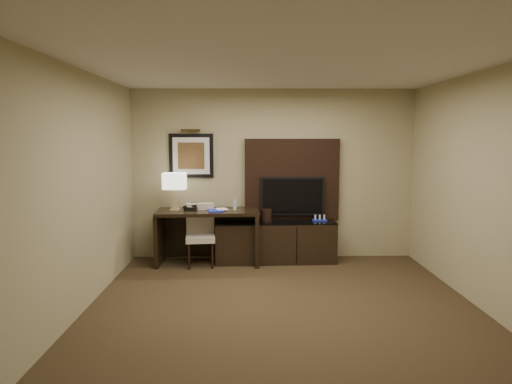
{
  "coord_description": "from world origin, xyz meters",
  "views": [
    {
      "loc": [
        -0.39,
        -4.79,
        1.96
      ],
      "look_at": [
        -0.28,
        1.8,
        1.15
      ],
      "focal_mm": 32.0,
      "sensor_mm": 36.0,
      "label": 1
    }
  ],
  "objects_px": {
    "desk_phone": "(191,207)",
    "ice_bucket": "(267,215)",
    "desk": "(208,237)",
    "tv": "(292,196)",
    "water_bottle": "(235,205)",
    "table_lamp": "(175,191)",
    "credenza": "(275,241)",
    "desk_chair": "(200,237)",
    "minibar_tray": "(320,218)"
  },
  "relations": [
    {
      "from": "tv",
      "to": "credenza",
      "type": "bearing_deg",
      "value": -152.82
    },
    {
      "from": "water_bottle",
      "to": "table_lamp",
      "type": "bearing_deg",
      "value": 178.17
    },
    {
      "from": "desk_chair",
      "to": "table_lamp",
      "type": "bearing_deg",
      "value": 148.98
    },
    {
      "from": "desk",
      "to": "minibar_tray",
      "type": "bearing_deg",
      "value": 0.92
    },
    {
      "from": "table_lamp",
      "to": "desk_phone",
      "type": "bearing_deg",
      "value": -7.37
    },
    {
      "from": "desk_chair",
      "to": "ice_bucket",
      "type": "bearing_deg",
      "value": 9.35
    },
    {
      "from": "desk_chair",
      "to": "desk_phone",
      "type": "xyz_separation_m",
      "value": [
        -0.15,
        0.16,
        0.44
      ]
    },
    {
      "from": "credenza",
      "to": "tv",
      "type": "distance_m",
      "value": 0.76
    },
    {
      "from": "table_lamp",
      "to": "desk_phone",
      "type": "height_order",
      "value": "table_lamp"
    },
    {
      "from": "tv",
      "to": "ice_bucket",
      "type": "xyz_separation_m",
      "value": [
        -0.41,
        -0.11,
        -0.29
      ]
    },
    {
      "from": "credenza",
      "to": "tv",
      "type": "height_order",
      "value": "tv"
    },
    {
      "from": "credenza",
      "to": "tv",
      "type": "xyz_separation_m",
      "value": [
        0.27,
        0.14,
        0.7
      ]
    },
    {
      "from": "tv",
      "to": "minibar_tray",
      "type": "distance_m",
      "value": 0.56
    },
    {
      "from": "desk_phone",
      "to": "minibar_tray",
      "type": "xyz_separation_m",
      "value": [
        1.99,
        0.1,
        -0.2
      ]
    },
    {
      "from": "tv",
      "to": "water_bottle",
      "type": "height_order",
      "value": "tv"
    },
    {
      "from": "minibar_tray",
      "to": "credenza",
      "type": "bearing_deg",
      "value": -179.28
    },
    {
      "from": "credenza",
      "to": "water_bottle",
      "type": "bearing_deg",
      "value": -174.09
    },
    {
      "from": "water_bottle",
      "to": "desk",
      "type": "bearing_deg",
      "value": -177.8
    },
    {
      "from": "water_bottle",
      "to": "credenza",
      "type": "bearing_deg",
      "value": 7.62
    },
    {
      "from": "ice_bucket",
      "to": "minibar_tray",
      "type": "height_order",
      "value": "ice_bucket"
    },
    {
      "from": "table_lamp",
      "to": "ice_bucket",
      "type": "xyz_separation_m",
      "value": [
        1.41,
        0.09,
        -0.39
      ]
    },
    {
      "from": "table_lamp",
      "to": "desk_phone",
      "type": "distance_m",
      "value": 0.36
    },
    {
      "from": "desk_phone",
      "to": "water_bottle",
      "type": "height_order",
      "value": "water_bottle"
    },
    {
      "from": "desk",
      "to": "tv",
      "type": "distance_m",
      "value": 1.47
    },
    {
      "from": "desk",
      "to": "ice_bucket",
      "type": "xyz_separation_m",
      "value": [
        0.9,
        0.13,
        0.32
      ]
    },
    {
      "from": "desk_phone",
      "to": "ice_bucket",
      "type": "height_order",
      "value": "desk_phone"
    },
    {
      "from": "credenza",
      "to": "desk_chair",
      "type": "bearing_deg",
      "value": -169.73
    },
    {
      "from": "desk_phone",
      "to": "ice_bucket",
      "type": "xyz_separation_m",
      "value": [
        1.16,
        0.12,
        -0.15
      ]
    },
    {
      "from": "table_lamp",
      "to": "water_bottle",
      "type": "height_order",
      "value": "table_lamp"
    },
    {
      "from": "water_bottle",
      "to": "minibar_tray",
      "type": "relative_size",
      "value": 0.74
    },
    {
      "from": "ice_bucket",
      "to": "minibar_tray",
      "type": "distance_m",
      "value": 0.83
    },
    {
      "from": "desk_phone",
      "to": "ice_bucket",
      "type": "distance_m",
      "value": 1.17
    },
    {
      "from": "table_lamp",
      "to": "minibar_tray",
      "type": "relative_size",
      "value": 2.59
    },
    {
      "from": "tv",
      "to": "minibar_tray",
      "type": "relative_size",
      "value": 4.37
    },
    {
      "from": "tv",
      "to": "desk_chair",
      "type": "xyz_separation_m",
      "value": [
        -1.42,
        -0.38,
        -0.57
      ]
    },
    {
      "from": "desk_phone",
      "to": "desk",
      "type": "bearing_deg",
      "value": 7.9
    },
    {
      "from": "tv",
      "to": "minibar_tray",
      "type": "xyz_separation_m",
      "value": [
        0.42,
        -0.13,
        -0.34
      ]
    },
    {
      "from": "desk_chair",
      "to": "minibar_tray",
      "type": "height_order",
      "value": "desk_chair"
    },
    {
      "from": "desk",
      "to": "desk_chair",
      "type": "height_order",
      "value": "desk_chair"
    },
    {
      "from": "desk",
      "to": "tv",
      "type": "relative_size",
      "value": 1.56
    },
    {
      "from": "desk",
      "to": "tv",
      "type": "bearing_deg",
      "value": 7.68
    },
    {
      "from": "desk",
      "to": "tv",
      "type": "xyz_separation_m",
      "value": [
        1.31,
        0.24,
        0.6
      ]
    },
    {
      "from": "tv",
      "to": "water_bottle",
      "type": "xyz_separation_m",
      "value": [
        -0.9,
        -0.22,
        -0.1
      ]
    },
    {
      "from": "desk",
      "to": "ice_bucket",
      "type": "bearing_deg",
      "value": 5.71
    },
    {
      "from": "credenza",
      "to": "water_bottle",
      "type": "distance_m",
      "value": 0.87
    },
    {
      "from": "desk_phone",
      "to": "minibar_tray",
      "type": "relative_size",
      "value": 0.83
    },
    {
      "from": "desk_phone",
      "to": "credenza",
      "type": "bearing_deg",
      "value": 14.56
    },
    {
      "from": "water_bottle",
      "to": "desk_chair",
      "type": "bearing_deg",
      "value": -162.9
    },
    {
      "from": "table_lamp",
      "to": "ice_bucket",
      "type": "relative_size",
      "value": 3.15
    },
    {
      "from": "tv",
      "to": "table_lamp",
      "type": "height_order",
      "value": "table_lamp"
    }
  ]
}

